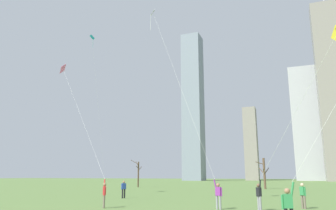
# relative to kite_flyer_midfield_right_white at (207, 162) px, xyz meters

# --- Properties ---
(kite_flyer_midfield_right_white) EXTENTS (6.37, 2.88, 16.46)m
(kite_flyer_midfield_right_white) POSITION_rel_kite_flyer_midfield_right_white_xyz_m (0.00, 0.00, 0.00)
(kite_flyer_midfield_right_white) COLOR gray
(kite_flyer_midfield_right_white) RESTS_ON ground
(kite_flyer_midfield_center_pink) EXTENTS (13.03, 10.80, 15.09)m
(kite_flyer_midfield_center_pink) POSITION_rel_kite_flyer_midfield_right_white_xyz_m (-9.49, 0.17, 1.14)
(kite_flyer_midfield_center_pink) COLOR #726656
(kite_flyer_midfield_center_pink) RESTS_ON ground
(kite_flyer_midfield_left_yellow) EXTENTS (5.11, 5.04, 9.44)m
(kite_flyer_midfield_left_yellow) POSITION_rel_kite_flyer_midfield_right_white_xyz_m (3.79, -0.58, -1.17)
(kite_flyer_midfield_left_yellow) COLOR gray
(kite_flyer_midfield_left_yellow) RESTS_ON ground
(kite_flyer_foreground_right_red) EXTENTS (6.58, 0.72, 11.37)m
(kite_flyer_foreground_right_red) POSITION_rel_kite_flyer_midfield_right_white_xyz_m (6.21, -7.25, -0.16)
(kite_flyer_foreground_right_red) COLOR black
(kite_flyer_foreground_right_red) RESTS_ON ground
(bystander_strolling_midfield) EXTENTS (0.38, 0.40, 1.62)m
(bystander_strolling_midfield) POSITION_rel_kite_flyer_midfield_right_white_xyz_m (5.86, 2.08, -2.06)
(bystander_strolling_midfield) COLOR #726656
(bystander_strolling_midfield) RESTS_ON ground
(bystander_far_off_by_trees) EXTENTS (0.36, 0.43, 1.62)m
(bystander_far_off_by_trees) POSITION_rel_kite_flyer_midfield_right_white_xyz_m (-9.87, 6.56, -2.06)
(bystander_far_off_by_trees) COLOR black
(bystander_far_off_by_trees) RESTS_ON ground
(distant_kite_drifting_right_teal) EXTENTS (0.94, 6.40, 20.27)m
(distant_kite_drifting_right_teal) POSITION_rel_kite_flyer_midfield_right_white_xyz_m (-18.07, 12.43, 14.33)
(distant_kite_drifting_right_teal) COLOR teal
(distant_kite_drifting_right_teal) RESTS_ON ground
(bare_tree_center) EXTENTS (1.69, 2.72, 4.94)m
(bare_tree_center) POSITION_rel_kite_flyer_midfield_right_white_xyz_m (-21.54, 33.26, -0.37)
(bare_tree_center) COLOR #4C3828
(bare_tree_center) RESTS_ON ground
(bare_tree_left_of_center) EXTENTS (1.97, 3.27, 4.89)m
(bare_tree_left_of_center) POSITION_rel_kite_flyer_midfield_right_white_xyz_m (0.87, 33.66, -0.43)
(bare_tree_left_of_center) COLOR brown
(bare_tree_left_of_center) RESTS_ON ground
(skyline_mid_tower_left) EXTENTS (8.17, 8.44, 64.50)m
(skyline_mid_tower_left) POSITION_rel_kite_flyer_midfield_right_white_xyz_m (-33.94, 111.30, 29.28)
(skyline_mid_tower_left) COLOR gray
(skyline_mid_tower_left) RESTS_ON ground
(skyline_short_annex) EXTENTS (11.46, 6.56, 47.56)m
(skyline_short_annex) POSITION_rel_kite_flyer_midfield_right_white_xyz_m (11.74, 123.19, 20.81)
(skyline_short_annex) COLOR #B2B2B7
(skyline_short_annex) RESTS_ON ground
(skyline_mid_tower_right) EXTENTS (5.52, 6.00, 31.71)m
(skyline_mid_tower_right) POSITION_rel_kite_flyer_midfield_right_white_xyz_m (-11.42, 123.58, 12.89)
(skyline_mid_tower_right) COLOR gray
(skyline_mid_tower_right) RESTS_ON ground
(skyline_wide_slab) EXTENTS (11.40, 6.89, 77.93)m
(skyline_wide_slab) POSITION_rel_kite_flyer_midfield_right_white_xyz_m (21.75, 109.46, 31.27)
(skyline_wide_slab) COLOR gray
(skyline_wide_slab) RESTS_ON ground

